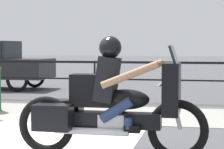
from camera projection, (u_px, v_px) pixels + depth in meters
sidewalk_band at (71, 113)px, 9.41m from camera, size 44.00×2.40×0.01m
fence_railing at (95, 69)px, 11.45m from camera, size 36.00×0.05×1.05m
motorcycle at (111, 104)px, 5.63m from camera, size 2.52×0.76×1.57m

